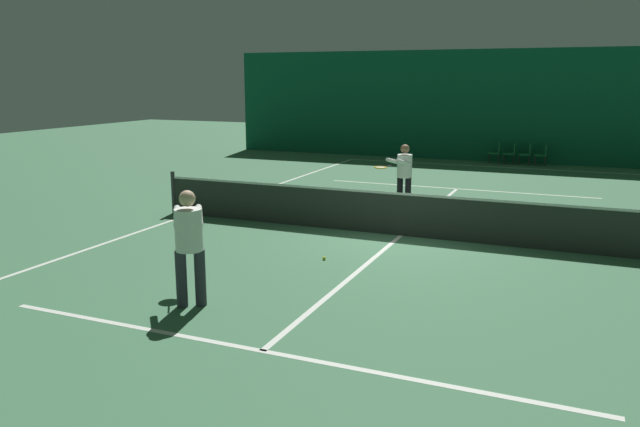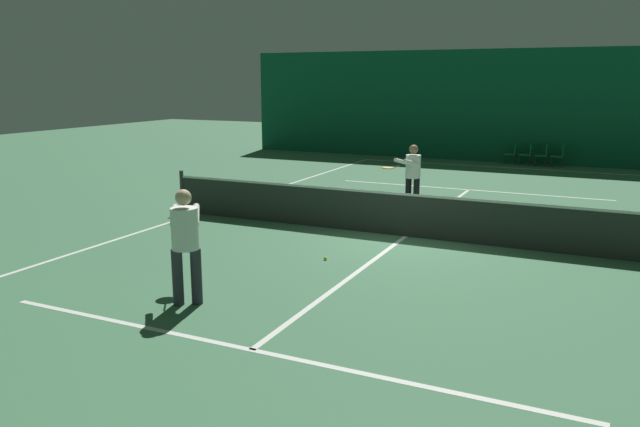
{
  "view_description": "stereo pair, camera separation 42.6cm",
  "coord_description": "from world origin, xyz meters",
  "px_view_note": "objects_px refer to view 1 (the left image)",
  "views": [
    {
      "loc": [
        3.51,
        -12.83,
        3.36
      ],
      "look_at": [
        -0.69,
        -2.9,
        1.01
      ],
      "focal_mm": 35.0,
      "sensor_mm": 36.0,
      "label": 1
    },
    {
      "loc": [
        3.9,
        -12.66,
        3.36
      ],
      "look_at": [
        -0.69,
        -2.9,
        1.01
      ],
      "focal_mm": 35.0,
      "sensor_mm": 36.0,
      "label": 2
    }
  ],
  "objects_px": {
    "courtside_chair_3": "(543,153)",
    "tennis_ball": "(324,258)",
    "player_far": "(403,172)",
    "courtside_chair_1": "(511,152)",
    "courtside_chair_0": "(496,151)",
    "courtside_chair_2": "(527,153)",
    "tennis_net": "(402,213)",
    "player_near": "(189,239)"
  },
  "relations": [
    {
      "from": "tennis_net",
      "to": "courtside_chair_1",
      "type": "relative_size",
      "value": 14.29
    },
    {
      "from": "player_far",
      "to": "courtside_chair_1",
      "type": "height_order",
      "value": "player_far"
    },
    {
      "from": "tennis_net",
      "to": "courtside_chair_3",
      "type": "relative_size",
      "value": 14.29
    },
    {
      "from": "player_far",
      "to": "courtside_chair_0",
      "type": "distance_m",
      "value": 10.22
    },
    {
      "from": "player_far",
      "to": "courtside_chair_1",
      "type": "xyz_separation_m",
      "value": [
        1.64,
        10.15,
        -0.5
      ]
    },
    {
      "from": "courtside_chair_2",
      "to": "courtside_chair_0",
      "type": "bearing_deg",
      "value": -90.0
    },
    {
      "from": "courtside_chair_0",
      "to": "courtside_chair_1",
      "type": "height_order",
      "value": "same"
    },
    {
      "from": "courtside_chair_0",
      "to": "courtside_chair_2",
      "type": "height_order",
      "value": "same"
    },
    {
      "from": "player_near",
      "to": "courtside_chair_2",
      "type": "xyz_separation_m",
      "value": [
        3.23,
        18.34,
        -0.55
      ]
    },
    {
      "from": "tennis_net",
      "to": "player_near",
      "type": "relative_size",
      "value": 6.78
    },
    {
      "from": "player_far",
      "to": "courtside_chair_3",
      "type": "relative_size",
      "value": 2.01
    },
    {
      "from": "tennis_ball",
      "to": "player_far",
      "type": "bearing_deg",
      "value": 89.16
    },
    {
      "from": "courtside_chair_2",
      "to": "tennis_net",
      "type": "bearing_deg",
      "value": -6.48
    },
    {
      "from": "courtside_chair_0",
      "to": "player_near",
      "type": "bearing_deg",
      "value": -6.39
    },
    {
      "from": "player_near",
      "to": "courtside_chair_2",
      "type": "relative_size",
      "value": 2.11
    },
    {
      "from": "courtside_chair_0",
      "to": "courtside_chair_1",
      "type": "distance_m",
      "value": 0.59
    },
    {
      "from": "courtside_chair_2",
      "to": "courtside_chair_1",
      "type": "bearing_deg",
      "value": -90.0
    },
    {
      "from": "courtside_chair_2",
      "to": "courtside_chair_3",
      "type": "height_order",
      "value": "same"
    },
    {
      "from": "courtside_chair_0",
      "to": "courtside_chair_2",
      "type": "bearing_deg",
      "value": 90.0
    },
    {
      "from": "player_near",
      "to": "courtside_chair_3",
      "type": "relative_size",
      "value": 2.11
    },
    {
      "from": "courtside_chair_3",
      "to": "courtside_chair_1",
      "type": "bearing_deg",
      "value": -90.0
    },
    {
      "from": "player_far",
      "to": "courtside_chair_1",
      "type": "bearing_deg",
      "value": -167.92
    },
    {
      "from": "courtside_chair_0",
      "to": "courtside_chair_1",
      "type": "relative_size",
      "value": 1.0
    },
    {
      "from": "tennis_ball",
      "to": "courtside_chair_2",
      "type": "bearing_deg",
      "value": 81.47
    },
    {
      "from": "tennis_net",
      "to": "player_far",
      "type": "height_order",
      "value": "player_far"
    },
    {
      "from": "courtside_chair_3",
      "to": "tennis_ball",
      "type": "distance_m",
      "value": 15.63
    },
    {
      "from": "courtside_chair_3",
      "to": "tennis_ball",
      "type": "xyz_separation_m",
      "value": [
        -2.89,
        -15.35,
        -0.45
      ]
    },
    {
      "from": "courtside_chair_1",
      "to": "courtside_chair_2",
      "type": "relative_size",
      "value": 1.0
    },
    {
      "from": "player_far",
      "to": "player_near",
      "type": "bearing_deg",
      "value": 14.25
    },
    {
      "from": "tennis_net",
      "to": "courtside_chair_3",
      "type": "xyz_separation_m",
      "value": [
        2.06,
        12.97,
        -0.03
      ]
    },
    {
      "from": "tennis_net",
      "to": "courtside_chair_2",
      "type": "xyz_separation_m",
      "value": [
        1.47,
        12.97,
        -0.03
      ]
    },
    {
      "from": "courtside_chair_3",
      "to": "tennis_net",
      "type": "bearing_deg",
      "value": -9.04
    },
    {
      "from": "player_far",
      "to": "courtside_chair_1",
      "type": "relative_size",
      "value": 2.01
    },
    {
      "from": "courtside_chair_0",
      "to": "courtside_chair_3",
      "type": "xyz_separation_m",
      "value": [
        1.77,
        0.0,
        0.0
      ]
    },
    {
      "from": "player_near",
      "to": "courtside_chair_3",
      "type": "distance_m",
      "value": 18.74
    },
    {
      "from": "tennis_net",
      "to": "tennis_ball",
      "type": "relative_size",
      "value": 181.82
    },
    {
      "from": "player_near",
      "to": "courtside_chair_2",
      "type": "height_order",
      "value": "player_near"
    },
    {
      "from": "courtside_chair_0",
      "to": "courtside_chair_2",
      "type": "distance_m",
      "value": 1.18
    },
    {
      "from": "tennis_net",
      "to": "courtside_chair_1",
      "type": "distance_m",
      "value": 13.0
    },
    {
      "from": "courtside_chair_0",
      "to": "tennis_ball",
      "type": "bearing_deg",
      "value": -4.19
    },
    {
      "from": "player_near",
      "to": "courtside_chair_0",
      "type": "relative_size",
      "value": 2.11
    },
    {
      "from": "tennis_net",
      "to": "player_near",
      "type": "height_order",
      "value": "player_near"
    }
  ]
}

